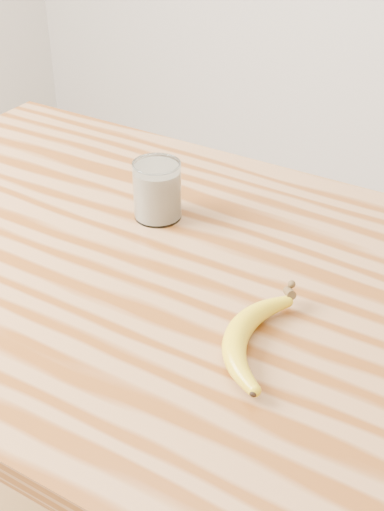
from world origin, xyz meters
The scene contains 3 objects.
table centered at (0.00, 0.00, 0.77)m, with size 1.20×0.80×0.90m.
smoothie_glass centered at (-0.06, 0.12, 0.95)m, with size 0.08×0.08×0.10m.
banana centered at (0.21, -0.10, 0.92)m, with size 0.10×0.27×0.03m, color gold, non-canonical shape.
Camera 1 is at (0.53, -0.73, 1.51)m, focal length 50.00 mm.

